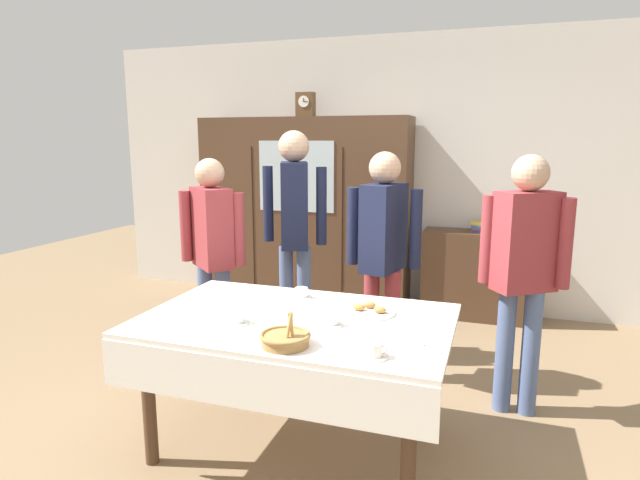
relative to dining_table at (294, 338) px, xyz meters
name	(u,v)px	position (x,y,z in m)	size (l,w,h in m)	color
ground_plane	(309,428)	(0.00, 0.24, -0.66)	(12.00, 12.00, 0.00)	#846B4C
back_wall	(397,174)	(0.00, 2.89, 0.69)	(6.40, 0.10, 2.70)	silver
dining_table	(294,338)	(0.00, 0.00, 0.00)	(1.64, 1.05, 0.76)	#4C3321
wall_cabinet	(304,212)	(-0.90, 2.59, 0.30)	(2.16, 0.46, 1.91)	#4C3321
mantel_clock	(306,105)	(-0.88, 2.59, 1.37)	(0.18, 0.11, 0.24)	brown
bookshelf_low	(476,275)	(0.83, 2.64, -0.24)	(1.00, 0.35, 0.84)	#4C3321
book_stack	(479,226)	(0.83, 2.64, 0.23)	(0.15, 0.21, 0.09)	#664C7A
tea_cup_near_right	(374,351)	(0.51, -0.34, 0.13)	(0.13, 0.13, 0.06)	white
tea_cup_mid_right	(302,293)	(-0.10, 0.38, 0.13)	(0.13, 0.13, 0.06)	white
tea_cup_center	(331,321)	(0.21, -0.02, 0.13)	(0.13, 0.13, 0.06)	white
tea_cup_far_right	(237,319)	(-0.25, -0.15, 0.13)	(0.13, 0.13, 0.06)	silver
bread_basket	(285,338)	(0.10, -0.35, 0.14)	(0.24, 0.24, 0.16)	#9E7542
pastry_plate	(370,311)	(0.36, 0.23, 0.11)	(0.28, 0.28, 0.05)	white
spoon_near_left	(306,310)	(0.01, 0.17, 0.10)	(0.12, 0.02, 0.01)	silver
spoon_center	(417,344)	(0.67, -0.14, 0.10)	(0.12, 0.02, 0.01)	silver
person_behind_table_right	(212,244)	(-0.97, 0.86, 0.29)	(0.52, 0.39, 1.56)	slate
person_by_cabinet	(383,245)	(0.25, 1.05, 0.32)	(0.52, 0.40, 1.62)	#933338
person_behind_table_left	(524,261)	(1.16, 0.85, 0.32)	(0.52, 0.37, 1.61)	slate
person_beside_shelf	(294,220)	(-0.50, 1.29, 0.43)	(0.52, 0.41, 1.76)	slate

